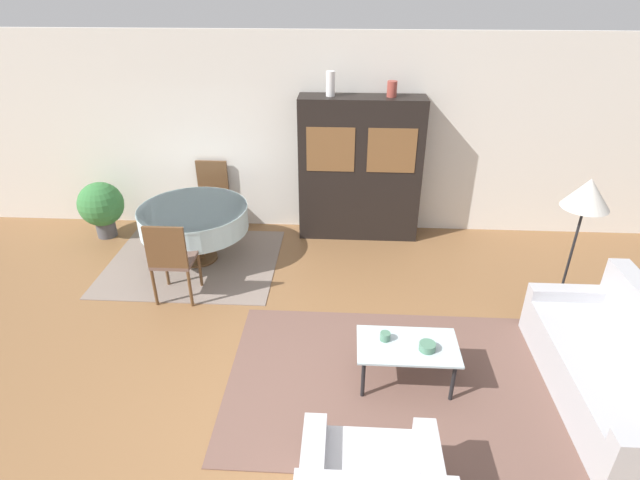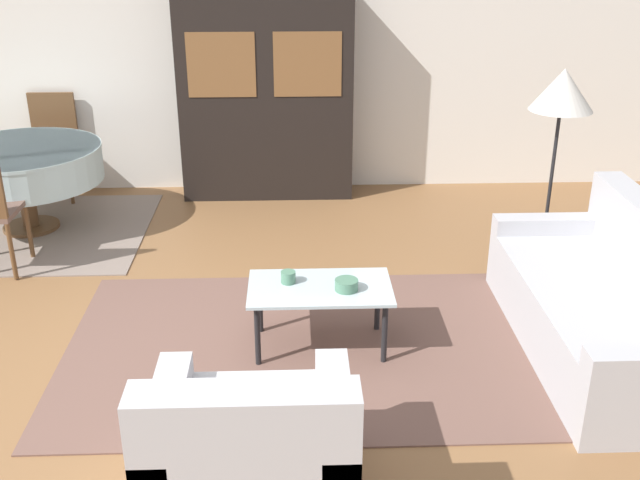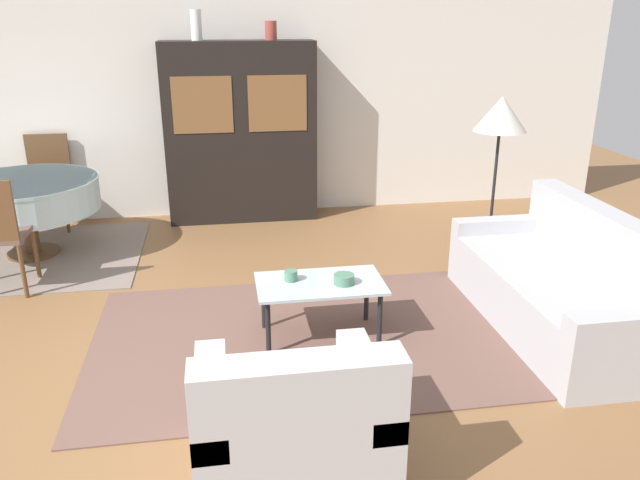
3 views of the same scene
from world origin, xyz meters
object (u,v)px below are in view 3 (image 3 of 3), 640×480
vase_tall (196,25)px  floor_lamp (501,119)px  coffee_table (320,289)px  cup (291,276)px  armchair (293,426)px  vase_short (271,30)px  bowl (344,279)px  dining_chair_far (48,175)px  dining_table (24,196)px  couch (564,288)px  display_cabinet (241,133)px

vase_tall → floor_lamp: bearing=-30.9°
coffee_table → cup: size_ratio=9.68×
armchair → cup: (0.17, 1.47, 0.17)m
coffee_table → vase_short: size_ratio=4.65×
armchair → vase_tall: size_ratio=3.09×
armchair → vase_short: vase_short is taller
floor_lamp → bowl: (-1.70, -1.38, -0.85)m
dining_chair_far → vase_short: size_ratio=5.12×
dining_table → vase_tall: bearing=27.0°
couch → dining_chair_far: dining_chair_far is taller
dining_table → cup: 3.04m
dining_chair_far → cup: (2.28, -2.91, -0.09)m
display_cabinet → dining_table: bearing=-157.7°
floor_lamp → vase_short: vase_short is taller
dining_table → dining_chair_far: bearing=90.0°
coffee_table → bowl: 0.19m
cup → bowl: bearing=-17.6°
coffee_table → dining_chair_far: dining_chair_far is taller
coffee_table → dining_table: size_ratio=0.66×
dining_chair_far → armchair: bearing=115.8°
couch → coffee_table: size_ratio=2.21×
bowl → vase_short: bearing=94.0°
couch → dining_table: (-4.29, 2.17, 0.29)m
dining_table → dining_chair_far: (0.00, 0.90, -0.03)m
vase_short → bowl: bearing=-86.0°
couch → dining_table: bearing=63.1°
couch → armchair: bearing=120.9°
display_cabinet → vase_tall: size_ratio=6.43×
floor_lamp → cup: size_ratio=16.46×
couch → vase_short: bearing=31.5°
vase_short → display_cabinet: bearing=-179.9°
couch → vase_tall: bearing=40.9°
coffee_table → floor_lamp: size_ratio=0.59×
couch → vase_short: vase_short is taller
bowl → vase_short: vase_short is taller
vase_short → dining_chair_far: bearing=178.8°
display_cabinet → bowl: size_ratio=13.48×
floor_lamp → vase_tall: bearing=149.1°
armchair → floor_lamp: (2.22, 2.73, 1.02)m
floor_lamp → vase_tall: size_ratio=5.03×
dining_chair_far → vase_tall: size_ratio=3.26×
couch → vase_tall: (-2.62, 3.02, 1.79)m
display_cabinet → cup: display_cabinet is taller
coffee_table → vase_short: bearing=90.9°
coffee_table → vase_tall: size_ratio=2.96×
vase_tall → coffee_table: bearing=-74.5°
couch → floor_lamp: size_ratio=1.30×
armchair → coffee_table: bearing=75.4°
couch → floor_lamp: floor_lamp is taller
dining_chair_far → vase_tall: vase_tall is taller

